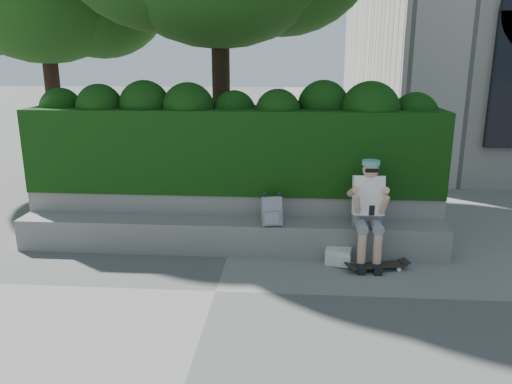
# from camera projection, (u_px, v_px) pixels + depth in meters

# --- Properties ---
(ground) EXTENTS (80.00, 80.00, 0.00)m
(ground) POSITION_uv_depth(u_px,v_px,m) (216.00, 291.00, 5.87)
(ground) COLOR slate
(ground) RESTS_ON ground
(bench_ledge) EXTENTS (6.00, 0.45, 0.45)m
(bench_ledge) POSITION_uv_depth(u_px,v_px,m) (229.00, 236.00, 7.02)
(bench_ledge) COLOR gray
(bench_ledge) RESTS_ON ground
(planter_wall) EXTENTS (6.00, 0.50, 0.75)m
(planter_wall) POSITION_uv_depth(u_px,v_px,m) (233.00, 216.00, 7.43)
(planter_wall) COLOR gray
(planter_wall) RESTS_ON ground
(hedge) EXTENTS (6.00, 1.00, 1.20)m
(hedge) POSITION_uv_depth(u_px,v_px,m) (234.00, 149.00, 7.39)
(hedge) COLOR black
(hedge) RESTS_ON planter_wall
(person) EXTENTS (0.40, 0.76, 1.38)m
(person) POSITION_uv_depth(u_px,v_px,m) (368.00, 207.00, 6.57)
(person) COLOR gray
(person) RESTS_ON ground
(skateboard) EXTENTS (0.77, 0.37, 0.08)m
(skateboard) POSITION_uv_depth(u_px,v_px,m) (377.00, 266.00, 6.43)
(skateboard) COLOR black
(skateboard) RESTS_ON ground
(backpack_plaid) EXTENTS (0.29, 0.20, 0.39)m
(backpack_plaid) POSITION_uv_depth(u_px,v_px,m) (272.00, 211.00, 6.76)
(backpack_plaid) COLOR #B0B1B5
(backpack_plaid) RESTS_ON bench_ledge
(backpack_ground) EXTENTS (0.36, 0.29, 0.21)m
(backpack_ground) POSITION_uv_depth(u_px,v_px,m) (338.00, 256.00, 6.64)
(backpack_ground) COLOR silver
(backpack_ground) RESTS_ON ground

